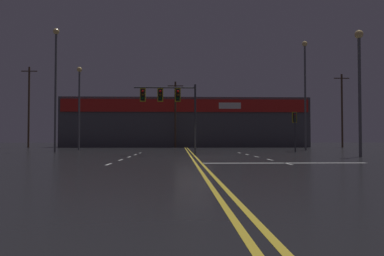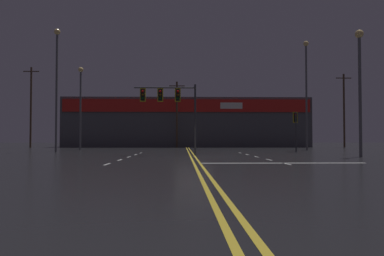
% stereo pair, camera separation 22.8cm
% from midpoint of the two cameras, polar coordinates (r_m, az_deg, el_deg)
% --- Properties ---
extents(ground_plane, '(200.00, 200.00, 0.00)m').
position_cam_midpoint_polar(ground_plane, '(24.94, -0.06, -4.42)').
color(ground_plane, black).
extents(road_markings, '(12.65, 60.00, 0.01)m').
position_cam_midpoint_polar(road_markings, '(23.86, 1.76, -4.53)').
color(road_markings, gold).
rests_on(road_markings, ground).
extents(traffic_signal_median, '(4.53, 0.36, 5.20)m').
position_cam_midpoint_polar(traffic_signal_median, '(27.41, -3.86, 4.33)').
color(traffic_signal_median, '#38383D').
rests_on(traffic_signal_median, ground).
extents(traffic_signal_corner_northeast, '(0.42, 0.36, 3.67)m').
position_cam_midpoint_polar(traffic_signal_corner_northeast, '(35.35, 15.20, 0.81)').
color(traffic_signal_corner_northeast, '#38383D').
rests_on(traffic_signal_corner_northeast, ground).
extents(streetlight_near_left, '(0.56, 0.56, 11.34)m').
position_cam_midpoint_polar(streetlight_near_left, '(36.71, -20.22, 7.61)').
color(streetlight_near_left, '#59595E').
rests_on(streetlight_near_left, ground).
extents(streetlight_near_right, '(0.56, 0.56, 9.16)m').
position_cam_midpoint_polar(streetlight_near_right, '(43.17, -16.95, 4.60)').
color(streetlight_near_right, '#59595E').
rests_on(streetlight_near_right, ground).
extents(streetlight_median_approach, '(0.56, 0.56, 8.48)m').
position_cam_midpoint_polar(streetlight_median_approach, '(27.51, 23.94, 7.46)').
color(streetlight_median_approach, '#59595E').
rests_on(streetlight_median_approach, ground).
extents(streetlight_far_right, '(0.56, 0.56, 11.60)m').
position_cam_midpoint_polar(streetlight_far_right, '(41.62, 16.70, 6.68)').
color(streetlight_far_right, '#59595E').
rests_on(streetlight_far_right, ground).
extents(building_backdrop, '(36.40, 10.23, 7.29)m').
position_cam_midpoint_polar(building_backdrop, '(58.80, -1.17, 0.71)').
color(building_backdrop, '#4C4C51').
rests_on(building_backdrop, ground).
extents(utility_pole_row, '(46.43, 0.26, 11.26)m').
position_cam_midpoint_polar(utility_pole_row, '(52.79, -1.90, 2.89)').
color(utility_pole_row, '#4C3828').
rests_on(utility_pole_row, ground).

